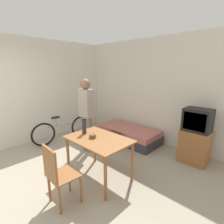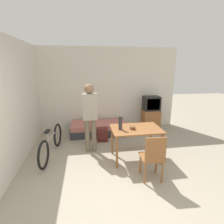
{
  "view_description": "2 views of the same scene",
  "coord_description": "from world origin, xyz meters",
  "views": [
    {
      "loc": [
        2.64,
        -0.63,
        1.91
      ],
      "look_at": [
        0.24,
        1.87,
        1.06
      ],
      "focal_mm": 28.0,
      "sensor_mm": 36.0,
      "label": 1
    },
    {
      "loc": [
        -0.58,
        -2.33,
        2.11
      ],
      "look_at": [
        0.08,
        1.88,
        0.98
      ],
      "focal_mm": 28.0,
      "sensor_mm": 36.0,
      "label": 2
    }
  ],
  "objects": [
    {
      "name": "backpack",
      "position": [
        -0.13,
        2.33,
        0.2
      ],
      "size": [
        0.3,
        0.21,
        0.41
      ],
      "color": "#56231E",
      "rests_on": "ground_plane"
    },
    {
      "name": "wall_left",
      "position": [
        -2.04,
        1.71,
        1.35
      ],
      "size": [
        0.06,
        4.42,
        2.7
      ],
      "color": "silver",
      "rests_on": "ground_plane"
    },
    {
      "name": "dining_table",
      "position": [
        0.53,
        1.24,
        0.65
      ],
      "size": [
        1.11,
        0.76,
        0.75
      ],
      "color": "brown",
      "rests_on": "ground_plane"
    },
    {
      "name": "wall_back",
      "position": [
        0.0,
        3.45,
        1.35
      ],
      "size": [
        5.02,
        0.06,
        2.7
      ],
      "color": "silver",
      "rests_on": "ground_plane"
    },
    {
      "name": "mate_bowl",
      "position": [
        0.43,
        1.19,
        0.79
      ],
      "size": [
        0.12,
        0.12,
        0.06
      ],
      "color": "brown",
      "rests_on": "dining_table"
    },
    {
      "name": "daybed",
      "position": [
        -0.19,
        2.93,
        0.18
      ],
      "size": [
        1.75,
        0.83,
        0.36
      ],
      "color": "#333338",
      "rests_on": "ground_plane"
    },
    {
      "name": "bicycle",
      "position": [
        -1.42,
        1.69,
        0.32
      ],
      "size": [
        0.27,
        1.69,
        0.72
      ],
      "color": "black",
      "rests_on": "ground_plane"
    },
    {
      "name": "ground_plane",
      "position": [
        0.0,
        0.0,
        0.0
      ],
      "size": [
        20.0,
        20.0,
        0.0
      ],
      "primitive_type": "plane",
      "color": "#9E937F"
    },
    {
      "name": "thermos_flask",
      "position": [
        0.16,
        1.21,
        0.91
      ],
      "size": [
        0.09,
        0.09,
        0.29
      ],
      "color": "#2D2D33",
      "rests_on": "dining_table"
    },
    {
      "name": "person_standing",
      "position": [
        -0.48,
        1.77,
        1.0
      ],
      "size": [
        0.34,
        0.23,
        1.71
      ],
      "color": "#6B604C",
      "rests_on": "ground_plane"
    },
    {
      "name": "tv",
      "position": [
        1.55,
        2.98,
        0.55
      ],
      "size": [
        0.55,
        0.44,
        1.16
      ],
      "color": "brown",
      "rests_on": "ground_plane"
    },
    {
      "name": "wooden_chair",
      "position": [
        0.61,
        0.4,
        0.52
      ],
      "size": [
        0.43,
        0.43,
        0.92
      ],
      "color": "brown",
      "rests_on": "ground_plane"
    }
  ]
}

